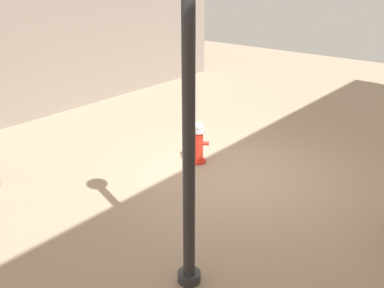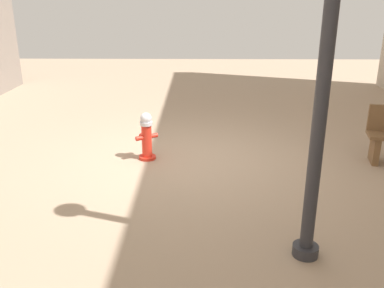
% 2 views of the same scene
% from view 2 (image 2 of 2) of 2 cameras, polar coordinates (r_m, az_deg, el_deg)
% --- Properties ---
extents(ground_plane, '(23.40, 23.40, 0.00)m').
position_cam_2_polar(ground_plane, '(7.14, 0.76, -2.19)').
color(ground_plane, tan).
extents(fire_hydrant, '(0.37, 0.35, 0.82)m').
position_cam_2_polar(fire_hydrant, '(7.10, -6.24, 1.08)').
color(fire_hydrant, red).
rests_on(fire_hydrant, ground_plane).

